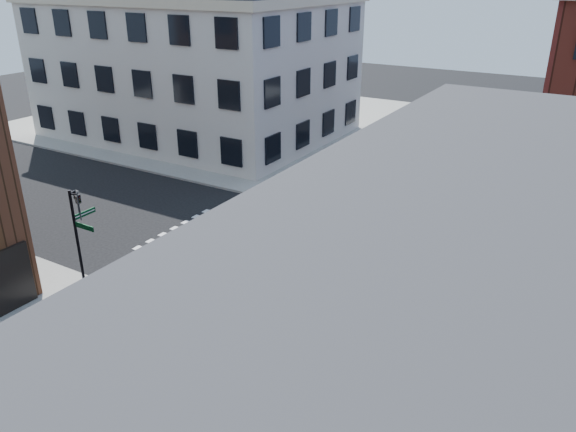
{
  "coord_description": "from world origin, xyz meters",
  "views": [
    {
      "loc": [
        11.25,
        -20.09,
        12.5
      ],
      "look_at": [
        -0.56,
        -0.39,
        2.5
      ],
      "focal_mm": 35.0,
      "sensor_mm": 36.0,
      "label": 1
    }
  ],
  "objects": [
    {
      "name": "traffic_cone",
      "position": [
        -5.7,
        -3.57,
        0.34
      ],
      "size": [
        0.47,
        0.47,
        0.71
      ],
      "rotation": [
        0.0,
        0.0,
        0.24
      ],
      "color": "#CA3E08",
      "rests_on": "ground"
    },
    {
      "name": "sidewalk_nw",
      "position": [
        -21.0,
        21.0,
        0.07
      ],
      "size": [
        30.0,
        30.0,
        0.15
      ],
      "primitive_type": "cube",
      "color": "gray",
      "rests_on": "ground"
    },
    {
      "name": "signal_pole",
      "position": [
        -6.72,
        -6.68,
        2.86
      ],
      "size": [
        1.29,
        1.24,
        4.6
      ],
      "color": "black",
      "rests_on": "ground"
    },
    {
      "name": "tree_near",
      "position": [
        7.56,
        9.98,
        3.16
      ],
      "size": [
        2.69,
        2.69,
        4.49
      ],
      "color": "black",
      "rests_on": "ground"
    },
    {
      "name": "building_nw",
      "position": [
        -19.0,
        16.0,
        5.5
      ],
      "size": [
        22.0,
        16.0,
        11.0
      ],
      "primitive_type": "cube",
      "color": "beige",
      "rests_on": "ground"
    },
    {
      "name": "tree_far",
      "position": [
        7.56,
        15.98,
        2.87
      ],
      "size": [
        2.43,
        2.43,
        4.07
      ],
      "color": "black",
      "rests_on": "ground"
    },
    {
      "name": "ground",
      "position": [
        0.0,
        0.0,
        0.0
      ],
      "size": [
        120.0,
        120.0,
        0.0
      ],
      "primitive_type": "plane",
      "color": "black",
      "rests_on": "ground"
    }
  ]
}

